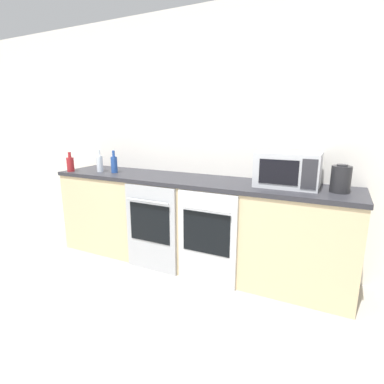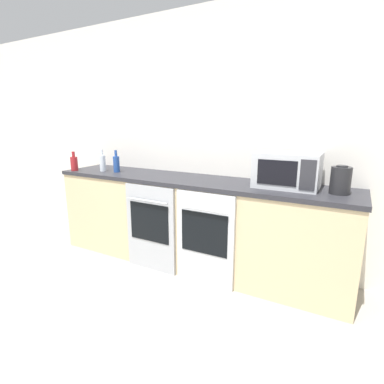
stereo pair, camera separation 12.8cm
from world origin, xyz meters
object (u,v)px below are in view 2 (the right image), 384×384
(microwave, at_px, (287,170))
(bottle_blue, at_px, (116,164))
(bottle_clear, at_px, (103,163))
(oven_right, at_px, (205,239))
(kettle, at_px, (341,180))
(oven_left, at_px, (150,228))
(bottle_red, at_px, (74,163))

(microwave, bearing_deg, bottle_blue, -176.47)
(microwave, height_order, bottle_clear, microwave)
(oven_right, relative_size, bottle_blue, 3.56)
(bottle_blue, distance_m, kettle, 2.27)
(oven_left, height_order, kettle, kettle)
(bottle_clear, distance_m, bottle_blue, 0.19)
(bottle_blue, bearing_deg, bottle_red, -162.68)
(oven_right, bearing_deg, oven_left, 180.00)
(bottle_red, distance_m, kettle, 2.78)
(oven_left, distance_m, bottle_red, 1.27)
(bottle_blue, height_order, bottle_red, bottle_blue)
(microwave, relative_size, bottle_clear, 2.14)
(oven_right, xyz_separation_m, bottle_clear, (-1.42, 0.22, 0.58))
(oven_left, bearing_deg, bottle_clear, 164.71)
(oven_right, height_order, bottle_clear, bottle_clear)
(bottle_red, bearing_deg, oven_left, -4.69)
(bottle_blue, bearing_deg, kettle, 1.66)
(kettle, bearing_deg, oven_right, -163.01)
(bottle_clear, height_order, kettle, bottle_clear)
(oven_right, height_order, bottle_blue, bottle_blue)
(bottle_red, bearing_deg, microwave, 6.57)
(kettle, bearing_deg, microwave, 173.48)
(oven_left, height_order, bottle_blue, bottle_blue)
(oven_left, distance_m, bottle_blue, 0.89)
(microwave, xyz_separation_m, kettle, (0.42, -0.05, -0.04))
(oven_left, relative_size, bottle_clear, 3.50)
(oven_right, height_order, bottle_red, bottle_red)
(bottle_red, xyz_separation_m, kettle, (2.77, 0.22, 0.02))
(microwave, height_order, bottle_blue, microwave)
(bottle_red, bearing_deg, kettle, 4.59)
(bottle_red, bearing_deg, bottle_blue, 17.32)
(oven_left, xyz_separation_m, microwave, (1.22, 0.36, 0.63))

